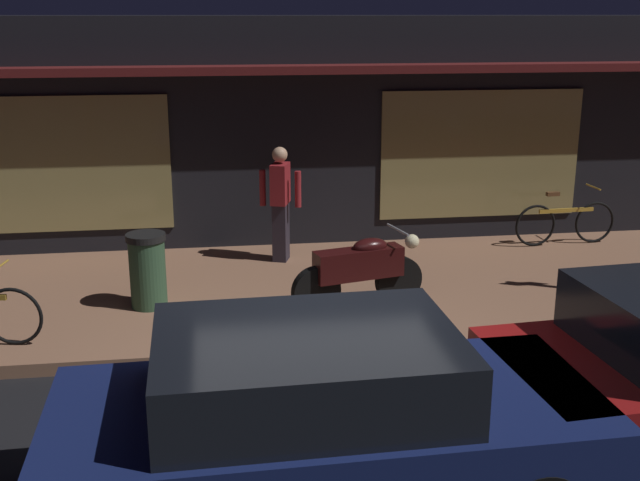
{
  "coord_description": "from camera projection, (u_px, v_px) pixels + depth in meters",
  "views": [
    {
      "loc": [
        -1.0,
        -6.75,
        3.63
      ],
      "look_at": [
        0.29,
        2.4,
        0.95
      ],
      "focal_mm": 44.02,
      "sensor_mm": 36.0,
      "label": 1
    }
  ],
  "objects": [
    {
      "name": "parked_car_near",
      "position": [
        321.0,
        421.0,
        5.85
      ],
      "size": [
        4.14,
        1.86,
        1.42
      ],
      "color": "black",
      "rests_on": "ground_plane"
    },
    {
      "name": "motorcycle",
      "position": [
        361.0,
        270.0,
        9.49
      ],
      "size": [
        1.68,
        0.66,
        0.97
      ],
      "color": "black",
      "rests_on": "sidewalk_slab"
    },
    {
      "name": "trash_bin",
      "position": [
        148.0,
        270.0,
        9.56
      ],
      "size": [
        0.48,
        0.48,
        0.93
      ],
      "color": "#2D4C33",
      "rests_on": "sidewalk_slab"
    },
    {
      "name": "sidewalk_slab",
      "position": [
        292.0,
        292.0,
        10.39
      ],
      "size": [
        18.0,
        4.0,
        0.15
      ],
      "primitive_type": "cube",
      "color": "#8C6047",
      "rests_on": "ground_plane"
    },
    {
      "name": "person_bystander",
      "position": [
        280.0,
        202.0,
        11.27
      ],
      "size": [
        0.61,
        0.43,
        1.67
      ],
      "color": "#28232D",
      "rests_on": "sidewalk_slab"
    },
    {
      "name": "bicycle_parked",
      "position": [
        565.0,
        222.0,
        12.18
      ],
      "size": [
        1.66,
        0.42,
        0.91
      ],
      "color": "black",
      "rests_on": "sidewalk_slab"
    },
    {
      "name": "ground_plane",
      "position": [
        325.0,
        405.0,
        7.56
      ],
      "size": [
        60.0,
        60.0,
        0.0
      ],
      "primitive_type": "plane",
      "color": "black"
    },
    {
      "name": "storefront_building",
      "position": [
        270.0,
        127.0,
        13.13
      ],
      "size": [
        18.0,
        3.3,
        3.6
      ],
      "color": "black",
      "rests_on": "ground_plane"
    }
  ]
}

